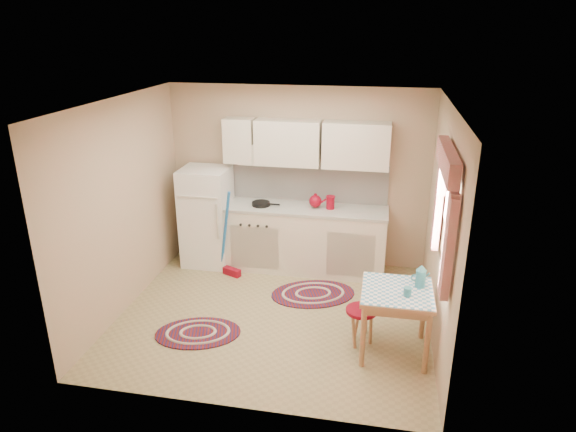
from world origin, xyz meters
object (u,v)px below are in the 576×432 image
object	(u,v)px
stool	(361,326)
fridge	(207,217)
table	(395,321)
base_cabinets	(304,240)

from	to	relation	value
stool	fridge	bearing A→B (deg)	144.30
fridge	stool	xyz separation A→B (m)	(2.27, -1.63, -0.49)
fridge	stool	distance (m)	2.84
stool	table	bearing A→B (deg)	-12.91
base_cabinets	table	bearing A→B (deg)	-54.76
base_cabinets	stool	distance (m)	1.92
table	base_cabinets	bearing A→B (deg)	125.24
base_cabinets	table	size ratio (longest dim) A/B	3.12
fridge	stool	world-z (taller)	fridge
fridge	table	xyz separation A→B (m)	(2.62, -1.71, -0.34)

